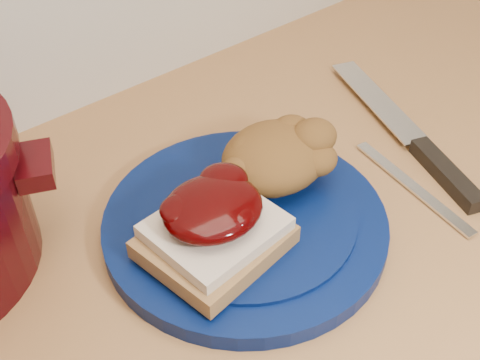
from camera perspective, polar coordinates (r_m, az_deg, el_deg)
plate at (r=0.62m, az=0.48°, el=-4.11°), size 0.30×0.30×0.02m
sandwich at (r=0.56m, az=-2.48°, el=-4.37°), size 0.14×0.12×0.06m
stuffing_mound at (r=0.63m, az=3.28°, el=2.19°), size 0.12×0.11×0.06m
chef_knife at (r=0.74m, az=17.17°, el=2.59°), size 0.13×0.30×0.02m
butter_knife at (r=0.70m, az=16.03°, el=-0.57°), size 0.04×0.18×0.00m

